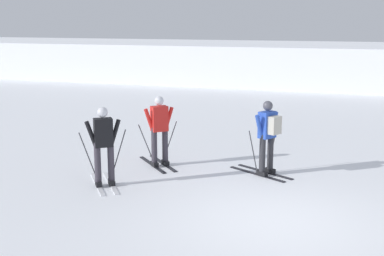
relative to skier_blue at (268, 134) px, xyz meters
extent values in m
plane|color=white|center=(0.65, -2.69, -0.96)|extent=(120.00, 120.00, 0.00)
cube|color=white|center=(0.65, 18.28, 0.11)|extent=(80.00, 8.42, 2.13)
cube|color=black|center=(-0.22, -0.04, -0.95)|extent=(1.44, 0.87, 0.02)
cube|color=black|center=(-0.08, 0.21, -0.95)|extent=(1.44, 0.87, 0.02)
cube|color=black|center=(-0.09, -0.11, -0.89)|extent=(0.29, 0.23, 0.10)
cube|color=black|center=(0.05, 0.13, -0.89)|extent=(0.29, 0.23, 0.10)
cylinder|color=#2D2D33|center=(-0.09, -0.11, -0.41)|extent=(0.14, 0.14, 0.85)
cylinder|color=#2D2D33|center=(0.05, 0.13, -0.41)|extent=(0.14, 0.14, 0.85)
cube|color=#284CB7|center=(-0.02, 0.01, 0.21)|extent=(0.40, 0.45, 0.60)
cylinder|color=#284CB7|center=(-0.16, -0.20, 0.20)|extent=(0.20, 0.27, 0.55)
cylinder|color=#284CB7|center=(0.09, 0.24, 0.20)|extent=(0.20, 0.27, 0.55)
sphere|color=#4C4C56|center=(-0.02, 0.01, 0.64)|extent=(0.22, 0.22, 0.22)
cylinder|color=#38383D|center=(-0.27, -0.23, -0.41)|extent=(0.19, 0.31, 1.09)
cylinder|color=#38383D|center=(0.06, 0.35, -0.41)|extent=(0.19, 0.31, 1.09)
cube|color=#B7B2A3|center=(0.16, -0.09, 0.23)|extent=(0.29, 0.33, 0.40)
cube|color=silver|center=(-3.33, -1.84, -0.95)|extent=(1.03, 1.34, 0.02)
cube|color=silver|center=(-3.10, -1.67, -0.95)|extent=(1.03, 1.34, 0.02)
cube|color=black|center=(-3.24, -1.96, -0.89)|extent=(0.25, 0.28, 0.10)
cube|color=black|center=(-3.01, -1.79, -0.89)|extent=(0.25, 0.28, 0.10)
cylinder|color=#38333D|center=(-3.24, -1.96, -0.41)|extent=(0.14, 0.14, 0.85)
cylinder|color=#38333D|center=(-3.01, -1.79, -0.41)|extent=(0.14, 0.14, 0.85)
cube|color=black|center=(-3.12, -1.87, 0.21)|extent=(0.45, 0.42, 0.60)
cylinder|color=black|center=(-3.34, -2.01, 0.20)|extent=(0.26, 0.22, 0.55)
cylinder|color=black|center=(-2.93, -1.71, 0.20)|extent=(0.26, 0.22, 0.55)
sphere|color=silver|center=(-3.12, -1.87, 0.64)|extent=(0.22, 0.22, 0.22)
cylinder|color=#38383D|center=(-3.42, -1.97, -0.36)|extent=(0.34, 0.26, 1.19)
cylinder|color=#38383D|center=(-2.94, -1.61, -0.36)|extent=(0.34, 0.26, 1.19)
cube|color=black|center=(-2.79, -0.07, -0.95)|extent=(1.17, 1.22, 0.02)
cube|color=black|center=(-2.59, 0.13, -0.95)|extent=(1.17, 1.22, 0.02)
cube|color=black|center=(-2.69, -0.18, -0.89)|extent=(0.27, 0.27, 0.10)
cube|color=black|center=(-2.48, 0.02, -0.89)|extent=(0.27, 0.27, 0.10)
cylinder|color=#38333D|center=(-2.69, -0.18, -0.41)|extent=(0.14, 0.14, 0.85)
cylinder|color=#38333D|center=(-2.48, 0.02, -0.41)|extent=(0.14, 0.14, 0.85)
cube|color=red|center=(-2.58, -0.08, 0.21)|extent=(0.44, 0.44, 0.60)
cylinder|color=red|center=(-2.78, -0.24, 0.20)|extent=(0.25, 0.24, 0.55)
cylinder|color=red|center=(-2.42, 0.11, 0.20)|extent=(0.25, 0.24, 0.55)
sphere|color=silver|center=(-2.58, -0.08, 0.64)|extent=(0.22, 0.22, 0.22)
cylinder|color=#38383D|center=(-2.86, -0.21, -0.43)|extent=(0.32, 0.31, 1.06)
cylinder|color=#38383D|center=(-2.44, 0.19, -0.43)|extent=(0.32, 0.31, 1.06)
camera|label=1|loc=(1.92, -11.23, 2.53)|focal=48.14mm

